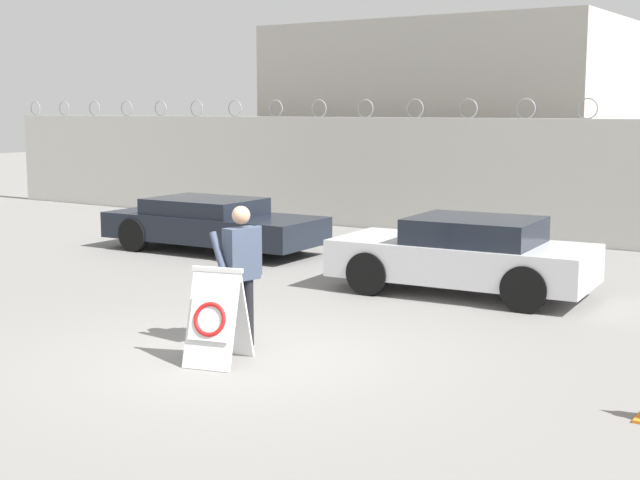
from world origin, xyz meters
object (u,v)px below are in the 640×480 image
(barricade_sign, at_px, (216,316))
(parked_car_front_coupe, at_px, (212,223))
(security_guard, at_px, (242,268))
(parked_car_rear_sedan, at_px, (465,255))

(barricade_sign, xyz_separation_m, parked_car_front_coupe, (-5.56, 6.45, 0.02))
(barricade_sign, bearing_deg, security_guard, 92.27)
(barricade_sign, bearing_deg, parked_car_rear_sedan, 67.23)
(parked_car_front_coupe, distance_m, parked_car_rear_sedan, 6.43)
(security_guard, bearing_deg, parked_car_rear_sedan, -178.55)
(security_guard, height_order, parked_car_rear_sedan, security_guard)
(barricade_sign, relative_size, security_guard, 0.64)
(barricade_sign, distance_m, security_guard, 0.93)
(barricade_sign, relative_size, parked_car_rear_sedan, 0.27)
(security_guard, xyz_separation_m, parked_car_front_coupe, (-5.32, 5.67, -0.42))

